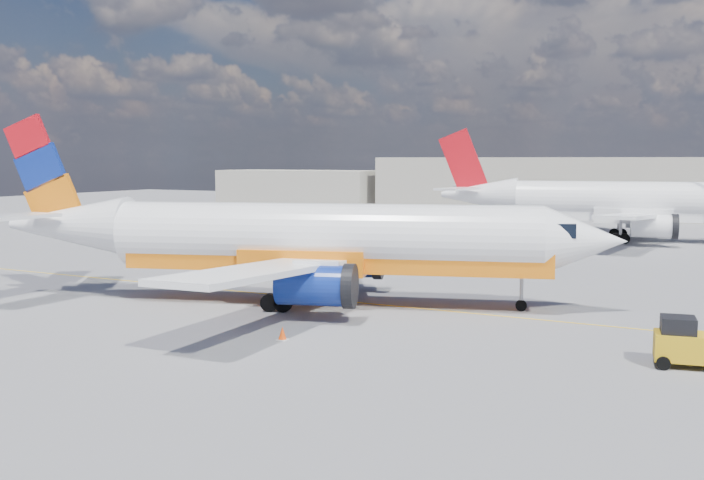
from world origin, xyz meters
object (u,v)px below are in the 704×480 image
at_px(traffic_cone, 282,334).
at_px(gse_tug, 689,344).
at_px(main_jet, 306,240).
at_px(second_jet, 632,203).

bearing_deg(traffic_cone, gse_tug, 11.67).
relative_size(main_jet, second_jet, 0.95).
bearing_deg(traffic_cone, second_jet, 81.65).
height_order(second_jet, gse_tug, second_jet).
relative_size(second_jet, gse_tug, 12.52).
distance_m(gse_tug, traffic_cone, 16.28).
bearing_deg(main_jet, second_jet, 58.49).
height_order(main_jet, traffic_cone, main_jet).
bearing_deg(gse_tug, main_jet, 157.28).
height_order(gse_tug, traffic_cone, gse_tug).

